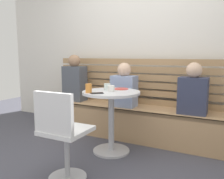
# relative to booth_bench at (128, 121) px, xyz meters

# --- Properties ---
(ground) EXTENTS (8.00, 8.00, 0.00)m
(ground) POSITION_rel_booth_bench_xyz_m (0.00, -1.20, -0.22)
(ground) COLOR #42424C
(back_wall) EXTENTS (5.20, 0.10, 2.90)m
(back_wall) POSITION_rel_booth_bench_xyz_m (0.00, 0.44, 1.23)
(back_wall) COLOR silver
(back_wall) RESTS_ON ground
(booth_bench) EXTENTS (2.70, 0.52, 0.44)m
(booth_bench) POSITION_rel_booth_bench_xyz_m (0.00, 0.00, 0.00)
(booth_bench) COLOR tan
(booth_bench) RESTS_ON ground
(booth_backrest) EXTENTS (2.65, 0.04, 0.67)m
(booth_backrest) POSITION_rel_booth_bench_xyz_m (0.00, 0.24, 0.56)
(booth_backrest) COLOR #A68157
(booth_backrest) RESTS_ON booth_bench
(cafe_table) EXTENTS (0.68, 0.68, 0.74)m
(cafe_table) POSITION_rel_booth_bench_xyz_m (0.06, -0.61, 0.30)
(cafe_table) COLOR #ADADB2
(cafe_table) RESTS_ON ground
(white_chair) EXTENTS (0.40, 0.40, 0.85)m
(white_chair) POSITION_rel_booth_bench_xyz_m (-0.02, -1.42, 0.24)
(white_chair) COLOR #ADADB2
(white_chair) RESTS_ON ground
(person_adult) EXTENTS (0.34, 0.22, 0.73)m
(person_adult) POSITION_rel_booth_bench_xyz_m (-0.93, 0.01, 0.54)
(person_adult) COLOR #4C515B
(person_adult) RESTS_ON booth_bench
(person_child_left) EXTENTS (0.34, 0.22, 0.62)m
(person_child_left) POSITION_rel_booth_bench_xyz_m (-0.04, -0.04, 0.49)
(person_child_left) COLOR #8C9EC6
(person_child_left) RESTS_ON booth_bench
(person_child_middle) EXTENTS (0.34, 0.22, 0.63)m
(person_child_middle) POSITION_rel_booth_bench_xyz_m (0.89, -0.04, 0.50)
(person_child_middle) COLOR #333851
(person_child_middle) RESTS_ON booth_bench
(cup_ceramic_white) EXTENTS (0.08, 0.08, 0.07)m
(cup_ceramic_white) POSITION_rel_booth_bench_xyz_m (0.06, -0.62, 0.55)
(cup_ceramic_white) COLOR white
(cup_ceramic_white) RESTS_ON cafe_table
(cup_tumbler_orange) EXTENTS (0.07, 0.07, 0.10)m
(cup_tumbler_orange) POSITION_rel_booth_bench_xyz_m (-0.12, -0.82, 0.57)
(cup_tumbler_orange) COLOR orange
(cup_tumbler_orange) RESTS_ON cafe_table
(cup_glass_short) EXTENTS (0.08, 0.08, 0.08)m
(cup_glass_short) POSITION_rel_booth_bench_xyz_m (-0.03, -0.54, 0.56)
(cup_glass_short) COLOR silver
(cup_glass_short) RESTS_ON cafe_table
(plate_small) EXTENTS (0.17, 0.17, 0.01)m
(plate_small) POSITION_rel_booth_bench_xyz_m (0.09, -0.41, 0.52)
(plate_small) COLOR #DB4C42
(plate_small) RESTS_ON cafe_table
(phone_on_table) EXTENTS (0.15, 0.15, 0.01)m
(phone_on_table) POSITION_rel_booth_bench_xyz_m (-0.01, -0.83, 0.52)
(phone_on_table) COLOR black
(phone_on_table) RESTS_ON cafe_table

